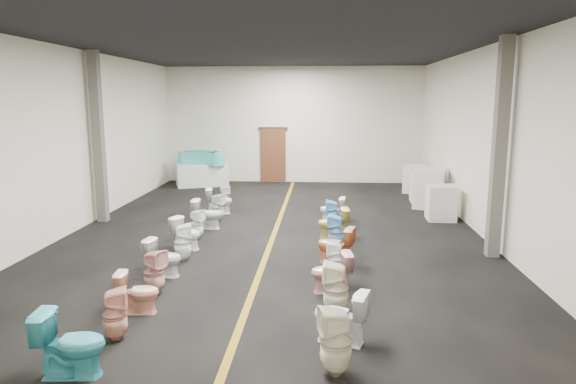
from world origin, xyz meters
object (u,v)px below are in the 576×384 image
(toilet_right_5, at_px, (336,245))
(toilet_right_7, at_px, (333,223))
(toilet_left_9, at_px, (218,207))
(toilet_right_0, at_px, (336,342))
(toilet_left_11, at_px, (224,197))
(toilet_left_1, at_px, (115,314))
(toilet_right_9, at_px, (333,210))
(appliance_crate_b, at_px, (430,188))
(appliance_crate_d, at_px, (415,179))
(toilet_right_3, at_px, (331,272))
(toilet_left_3, at_px, (154,272))
(toilet_left_7, at_px, (197,224))
(toilet_left_10, at_px, (219,201))
(toilet_left_0, at_px, (71,344))
(appliance_crate_a, at_px, (441,203))
(appliance_crate_c, at_px, (424,188))
(toilet_left_5, at_px, (183,242))
(toilet_right_2, at_px, (336,289))
(bathtub, at_px, (202,158))
(toilet_right_8, at_px, (333,215))
(toilet_right_1, at_px, (340,317))
(toilet_left_8, at_px, (207,214))
(display_table, at_px, (202,175))
(toilet_right_6, at_px, (336,232))
(toilet_left_6, at_px, (186,233))
(toilet_left_2, at_px, (138,292))
(toilet_right_4, at_px, (335,259))
(toilet_left_4, at_px, (163,258))

(toilet_right_5, bearing_deg, toilet_right_7, -164.81)
(toilet_left_9, bearing_deg, toilet_right_0, -140.58)
(toilet_left_11, height_order, toilet_right_0, toilet_right_0)
(toilet_left_1, bearing_deg, toilet_right_9, -43.26)
(appliance_crate_b, height_order, toilet_right_0, appliance_crate_b)
(appliance_crate_d, height_order, toilet_right_3, appliance_crate_d)
(toilet_left_3, xyz_separation_m, toilet_right_3, (2.98, 0.30, -0.04))
(toilet_left_7, xyz_separation_m, toilet_left_10, (-0.01, 2.68, 0.03))
(toilet_left_0, bearing_deg, appliance_crate_d, -31.10)
(appliance_crate_a, height_order, toilet_right_0, appliance_crate_a)
(appliance_crate_c, relative_size, toilet_left_7, 1.30)
(appliance_crate_c, distance_m, toilet_left_5, 8.89)
(toilet_left_11, height_order, toilet_right_2, toilet_right_2)
(bathtub, relative_size, toilet_right_8, 2.48)
(appliance_crate_d, distance_m, toilet_right_9, 5.45)
(toilet_left_5, bearing_deg, toilet_right_1, -150.57)
(toilet_left_3, distance_m, toilet_left_7, 3.51)
(toilet_right_3, bearing_deg, toilet_left_1, -63.86)
(toilet_left_3, xyz_separation_m, toilet_left_9, (-0.02, 5.32, -0.01))
(toilet_left_8, relative_size, toilet_left_9, 1.01)
(toilet_left_9, xyz_separation_m, toilet_right_1, (3.09, -6.87, 0.00))
(display_table, height_order, toilet_left_9, display_table)
(toilet_left_11, bearing_deg, toilet_right_1, 176.26)
(appliance_crate_b, height_order, appliance_crate_d, appliance_crate_b)
(toilet_right_6, bearing_deg, toilet_left_6, -72.18)
(toilet_left_1, relative_size, toilet_left_8, 0.98)
(appliance_crate_d, bearing_deg, toilet_right_6, -112.43)
(toilet_left_0, distance_m, toilet_left_5, 4.47)
(toilet_left_3, distance_m, toilet_right_8, 5.59)
(display_table, height_order, toilet_right_5, display_table)
(toilet_left_11, bearing_deg, toilet_left_2, 156.49)
(toilet_right_0, bearing_deg, toilet_right_9, 165.55)
(display_table, relative_size, toilet_right_6, 2.46)
(appliance_crate_b, relative_size, toilet_right_4, 1.74)
(toilet_left_0, height_order, toilet_left_4, toilet_left_0)
(toilet_left_7, height_order, toilet_right_0, toilet_right_0)
(display_table, xyz_separation_m, toilet_left_7, (1.62, -7.41, -0.07))
(toilet_right_6, height_order, toilet_right_9, toilet_right_6)
(toilet_left_7, xyz_separation_m, toilet_right_3, (3.13, -3.21, 0.00))
(bathtub, distance_m, toilet_right_0, 14.14)
(toilet_left_11, height_order, toilet_right_8, toilet_right_8)
(appliance_crate_d, height_order, toilet_right_8, appliance_crate_d)
(toilet_right_6, bearing_deg, display_table, -134.76)
(toilet_right_0, bearing_deg, toilet_right_6, 164.83)
(toilet_left_4, bearing_deg, toilet_left_7, 8.74)
(appliance_crate_b, relative_size, toilet_left_4, 1.70)
(appliance_crate_a, distance_m, toilet_right_5, 4.94)
(toilet_left_5, relative_size, toilet_right_8, 1.04)
(toilet_right_4, height_order, toilet_right_6, toilet_right_6)
(toilet_left_5, xyz_separation_m, toilet_right_1, (3.10, -3.40, -0.01))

